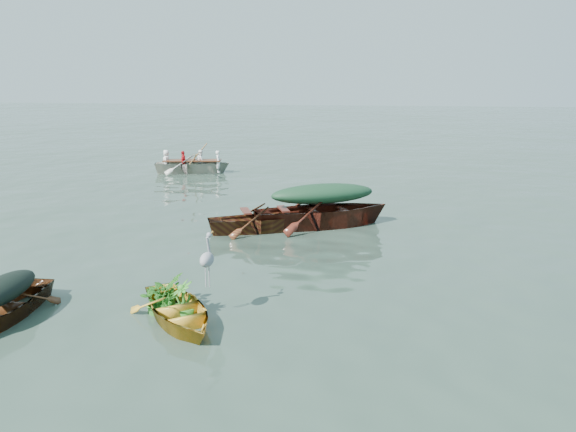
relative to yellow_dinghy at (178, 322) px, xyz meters
name	(u,v)px	position (x,y,z in m)	size (l,w,h in m)	color
ground	(250,246)	(0.15, 4.37, 0.00)	(140.00, 140.00, 0.00)	#304337
yellow_dinghy	(178,322)	(0.00, 0.00, 0.00)	(1.23, 2.84, 0.75)	gold
dark_covered_boat	(4,319)	(-2.88, -0.40, 0.00)	(1.16, 3.13, 0.75)	#452910
green_tarp_boat	(322,227)	(1.64, 6.42, 0.00)	(1.60, 5.15, 1.25)	#552013
open_wooden_boat	(265,231)	(0.21, 5.74, 0.00)	(1.27, 4.08, 0.93)	brown
rowed_boat	(193,173)	(-4.70, 14.14, 0.00)	(1.30, 4.33, 1.03)	beige
dark_tarp_cover	(0,287)	(-2.88, -0.40, 0.57)	(0.64, 1.72, 0.40)	black
green_tarp_cover	(323,194)	(1.64, 6.42, 0.89)	(0.88, 2.83, 0.52)	#163721
thwart_benches	(265,213)	(0.21, 5.74, 0.49)	(0.76, 2.04, 0.04)	#451810
heron	(207,267)	(0.40, 0.38, 0.83)	(0.28, 0.40, 0.92)	#95969D
dinghy_weeds	(168,273)	(-0.32, 0.45, 0.67)	(0.70, 0.90, 0.60)	#28761F
rowers	(192,152)	(-4.70, 14.14, 0.90)	(1.17, 3.03, 0.76)	white
oars	(192,160)	(-4.70, 14.14, 0.55)	(2.60, 0.60, 0.06)	olive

